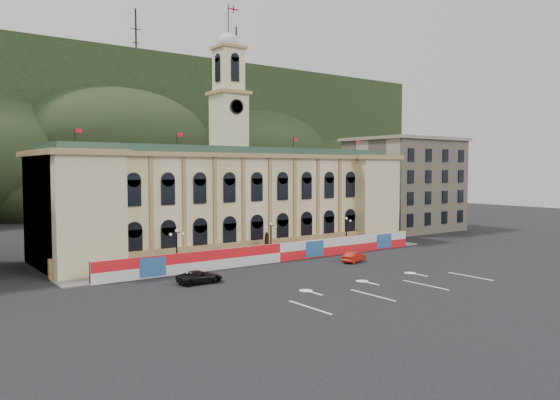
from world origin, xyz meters
TOP-DOWN VIEW (x-y plane):
  - ground at (0.00, 0.00)m, footprint 260.00×260.00m
  - lane_markings at (0.00, -5.00)m, footprint 26.00×10.00m
  - hill_ridge at (0.03, 121.99)m, footprint 230.00×80.00m
  - city_hall at (0.00, 27.63)m, footprint 56.20×17.60m
  - side_building_right at (43.00, 30.93)m, footprint 21.00×17.00m
  - hoarding_fence at (0.06, 15.07)m, footprint 50.00×0.44m
  - pavement at (0.00, 17.75)m, footprint 56.00×5.50m
  - statue at (0.00, 18.00)m, footprint 1.40×1.40m
  - lamp_left at (-14.00, 17.00)m, footprint 1.96×0.44m
  - lamp_center at (0.00, 17.00)m, footprint 1.96×0.44m
  - lamp_right at (14.00, 17.00)m, footprint 1.96×0.44m
  - red_sedan at (7.91, 8.97)m, footprint 3.97×5.10m
  - black_suv at (-15.07, 9.09)m, footprint 2.67×5.19m

SIDE VIEW (x-z plane):
  - ground at x=0.00m, z-range 0.00..0.00m
  - lane_markings at x=0.00m, z-range -0.01..0.01m
  - pavement at x=0.00m, z-range 0.00..0.16m
  - red_sedan at x=7.91m, z-range 0.00..1.39m
  - black_suv at x=-15.07m, z-range 0.00..1.40m
  - statue at x=0.00m, z-range -0.67..3.05m
  - hoarding_fence at x=0.06m, z-range 0.00..2.50m
  - lamp_left at x=-14.00m, z-range 0.50..5.65m
  - lamp_center at x=0.00m, z-range 0.50..5.65m
  - lamp_right at x=14.00m, z-range 0.50..5.65m
  - city_hall at x=0.00m, z-range -10.70..26.40m
  - side_building_right at x=43.00m, z-range 0.03..18.63m
  - hill_ridge at x=0.03m, z-range -12.52..51.48m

